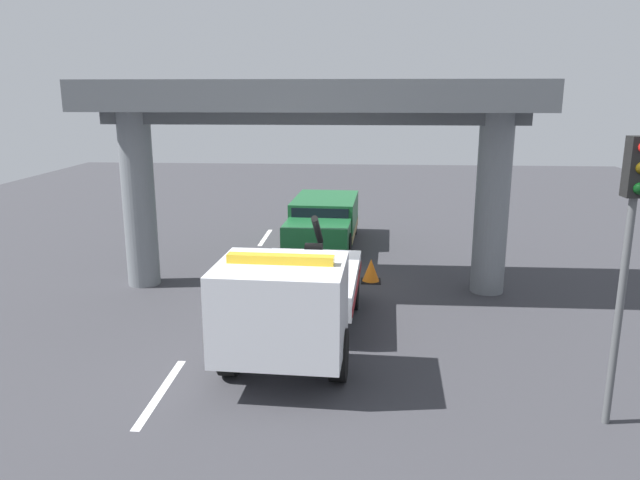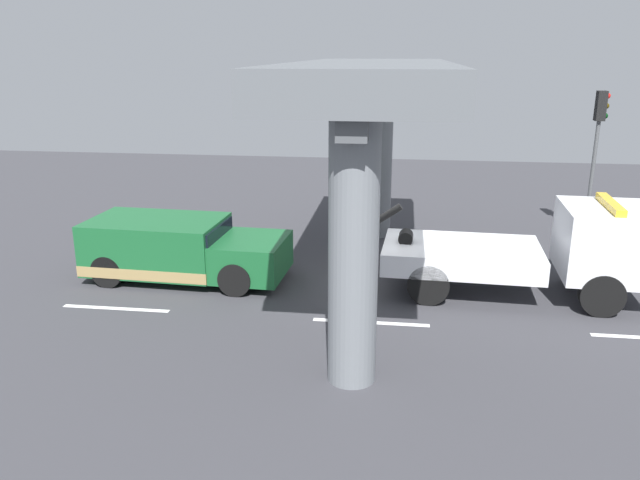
# 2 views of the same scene
# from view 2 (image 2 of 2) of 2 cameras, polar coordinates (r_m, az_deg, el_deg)

# --- Properties ---
(ground_plane) EXTENTS (60.00, 40.00, 0.10)m
(ground_plane) POSITION_cam_2_polar(r_m,az_deg,el_deg) (16.31, 5.06, -4.40)
(ground_plane) COLOR #38383D
(lane_stripe_west) EXTENTS (2.60, 0.16, 0.01)m
(lane_stripe_west) POSITION_cam_2_polar(r_m,az_deg,el_deg) (15.66, -17.98, -5.90)
(lane_stripe_west) COLOR silver
(lane_stripe_west) RESTS_ON ground
(lane_stripe_mid) EXTENTS (2.60, 0.16, 0.01)m
(lane_stripe_mid) POSITION_cam_2_polar(r_m,az_deg,el_deg) (14.22, 4.62, -7.45)
(lane_stripe_mid) COLOR silver
(lane_stripe_mid) RESTS_ON ground
(tow_truck_white) EXTENTS (7.30, 2.67, 2.46)m
(tow_truck_white) POSITION_cam_2_polar(r_m,az_deg,el_deg) (16.22, 19.53, -0.77)
(tow_truck_white) COLOR white
(tow_truck_white) RESTS_ON ground
(towed_van_green) EXTENTS (5.29, 2.42, 1.58)m
(towed_van_green) POSITION_cam_2_polar(r_m,az_deg,el_deg) (17.04, -12.72, -0.86)
(towed_van_green) COLOR #195B2D
(towed_van_green) RESTS_ON ground
(overpass_structure) EXTENTS (3.60, 11.54, 5.57)m
(overpass_structure) POSITION_cam_2_polar(r_m,az_deg,el_deg) (15.26, 4.68, 12.32)
(overpass_structure) COLOR slate
(overpass_structure) RESTS_ON ground
(traffic_light_near) EXTENTS (0.39, 0.32, 4.65)m
(traffic_light_near) POSITION_cam_2_polar(r_m,az_deg,el_deg) (21.55, 23.86, 8.85)
(traffic_light_near) COLOR #515456
(traffic_light_near) RESTS_ON ground
(traffic_cone_orange) EXTENTS (0.56, 0.56, 0.67)m
(traffic_cone_orange) POSITION_cam_2_polar(r_m,az_deg,el_deg) (17.77, 2.64, -1.28)
(traffic_cone_orange) COLOR orange
(traffic_cone_orange) RESTS_ON ground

